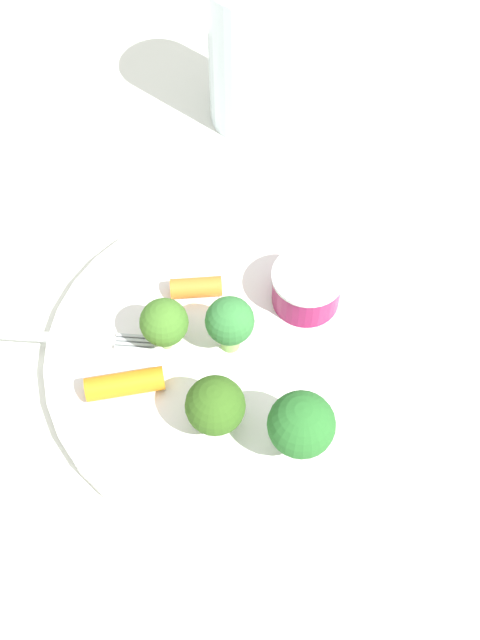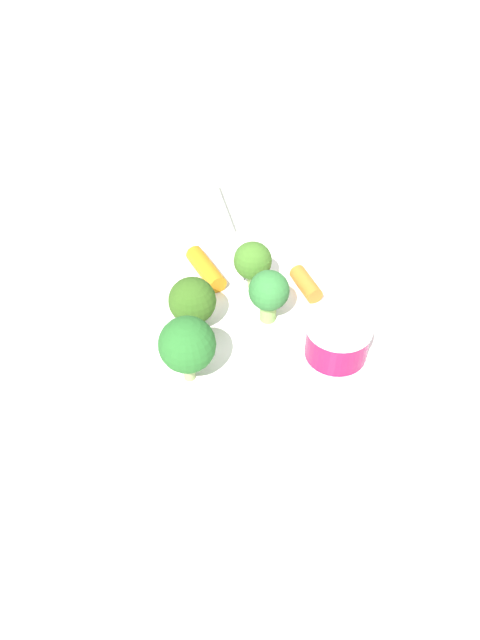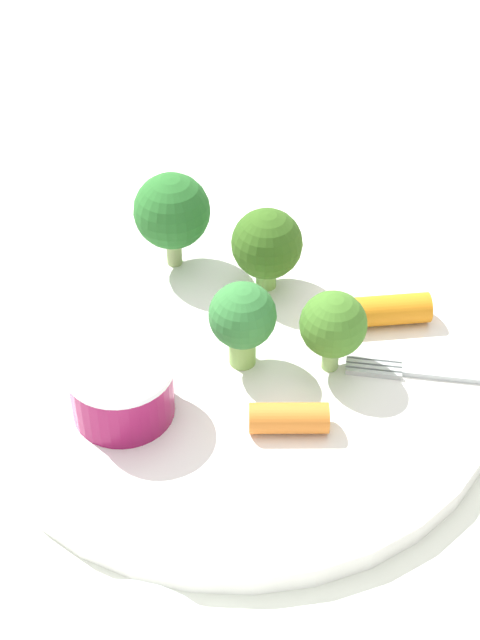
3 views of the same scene
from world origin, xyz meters
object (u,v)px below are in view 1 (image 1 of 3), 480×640
(broccoli_floret_2, at_px, (307,422))
(broccoli_floret_3, at_px, (233,321))
(fork, at_px, (40,337))
(drinking_glass, at_px, (252,54))
(carrot_stick_1, at_px, (125,384))
(broccoli_floret_0, at_px, (164,323))
(plate, at_px, (234,355))
(sauce_cup, at_px, (307,287))
(broccoli_floret_1, at_px, (215,406))
(carrot_stick_0, at_px, (198,287))

(broccoli_floret_2, distance_m, broccoli_floret_3, 0.09)
(broccoli_floret_3, distance_m, fork, 0.14)
(broccoli_floret_2, height_order, broccoli_floret_3, broccoli_floret_2)
(broccoli_floret_3, height_order, drinking_glass, drinking_glass)
(broccoli_floret_2, relative_size, carrot_stick_1, 1.09)
(drinking_glass, bearing_deg, broccoli_floret_3, 56.94)
(broccoli_floret_0, xyz_separation_m, drinking_glass, (-0.17, -0.18, 0.02))
(broccoli_floret_2, height_order, drinking_glass, drinking_glass)
(plate, bearing_deg, sauce_cup, -169.88)
(broccoli_floret_0, xyz_separation_m, broccoli_floret_2, (-0.04, 0.11, 0.01))
(broccoli_floret_2, xyz_separation_m, fork, (0.12, -0.16, -0.03))
(sauce_cup, xyz_separation_m, carrot_stick_1, (0.14, 0.00, -0.01))
(broccoli_floret_0, distance_m, broccoli_floret_1, 0.07)
(broccoli_floret_2, relative_size, broccoli_floret_3, 1.19)
(carrot_stick_1, xyz_separation_m, fork, (0.03, -0.07, -0.01))
(broccoli_floret_0, xyz_separation_m, carrot_stick_0, (-0.04, -0.03, -0.02))
(broccoli_floret_3, bearing_deg, broccoli_floret_2, 91.01)
(sauce_cup, relative_size, carrot_stick_0, 1.38)
(broccoli_floret_2, distance_m, carrot_stick_0, 0.14)
(broccoli_floret_1, relative_size, broccoli_floret_3, 1.00)
(sauce_cup, distance_m, broccoli_floret_1, 0.12)
(broccoli_floret_1, relative_size, broccoli_floret_2, 0.84)
(broccoli_floret_1, height_order, drinking_glass, drinking_glass)
(sauce_cup, relative_size, broccoli_floret_3, 1.06)
(sauce_cup, xyz_separation_m, carrot_stick_0, (0.06, -0.04, -0.01))
(broccoli_floret_1, xyz_separation_m, broccoli_floret_3, (-0.04, -0.05, 0.00))
(carrot_stick_1, relative_size, fork, 0.36)
(broccoli_floret_2, xyz_separation_m, carrot_stick_0, (0.00, -0.14, -0.03))
(carrot_stick_1, height_order, fork, carrot_stick_1)
(sauce_cup, bearing_deg, carrot_stick_1, 0.90)
(broccoli_floret_0, bearing_deg, broccoli_floret_1, 90.10)
(plate, height_order, broccoli_floret_0, broccoli_floret_0)
(plate, xyz_separation_m, drinking_glass, (-0.13, -0.21, 0.06))
(plate, xyz_separation_m, carrot_stick_1, (0.08, -0.01, 0.01))
(broccoli_floret_1, distance_m, fork, 0.14)
(broccoli_floret_0, height_order, fork, broccoli_floret_0)
(carrot_stick_1, xyz_separation_m, drinking_glass, (-0.21, -0.20, 0.04))
(carrot_stick_0, xyz_separation_m, carrot_stick_1, (0.08, 0.05, 0.00))
(sauce_cup, xyz_separation_m, broccoli_floret_2, (0.06, 0.10, 0.02))
(sauce_cup, bearing_deg, drinking_glass, -109.01)
(broccoli_floret_2, bearing_deg, fork, -53.89)
(plate, bearing_deg, broccoli_floret_1, 49.04)
(carrot_stick_0, bearing_deg, broccoli_floret_0, 35.30)
(sauce_cup, distance_m, carrot_stick_0, 0.08)
(plate, distance_m, drinking_glass, 0.25)
(broccoli_floret_3, relative_size, fork, 0.33)
(broccoli_floret_3, xyz_separation_m, fork, (0.11, -0.07, -0.03))
(carrot_stick_0, bearing_deg, fork, -10.21)
(fork, bearing_deg, carrot_stick_0, 169.79)
(carrot_stick_0, distance_m, fork, 0.12)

